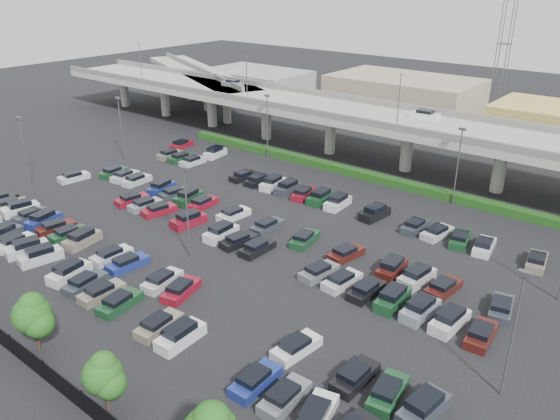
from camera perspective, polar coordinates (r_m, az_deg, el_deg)
ground at (r=64.59m, az=-4.11°, el=-2.33°), size 280.00×280.00×0.00m
overpass at (r=87.01m, az=10.23°, el=9.14°), size 150.00×13.00×15.80m
on_ramp at (r=127.24m, az=-8.49°, el=13.74°), size 50.93×30.13×8.80m
hedge at (r=82.93m, az=7.67°, el=3.94°), size 66.00×1.60×1.10m
fence at (r=50.45m, az=-26.76°, el=-12.07°), size 70.00×0.10×2.00m
tree_row at (r=48.92m, az=-25.39°, el=-9.28°), size 65.07×3.66×5.94m
parked_cars at (r=62.63m, az=-7.00°, el=-2.71°), size 63.03×41.67×1.67m
light_poles at (r=66.16m, az=-5.73°, el=4.11°), size 66.90×48.38×10.30m
distant_buildings at (r=110.36m, az=23.65°, el=8.88°), size 138.00×24.00×9.00m
comm_tower at (r=122.29m, az=22.44°, el=16.05°), size 2.40×2.40×30.00m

